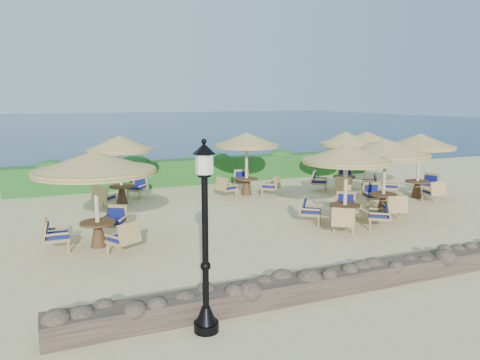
% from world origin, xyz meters
% --- Properties ---
extents(ground, '(120.00, 120.00, 0.00)m').
position_xyz_m(ground, '(0.00, 0.00, 0.00)').
color(ground, beige).
rests_on(ground, ground).
extents(sea, '(160.00, 160.00, 0.00)m').
position_xyz_m(sea, '(0.00, 70.00, 0.00)').
color(sea, '#0A2045').
rests_on(sea, ground).
extents(hedge, '(18.00, 0.90, 1.20)m').
position_xyz_m(hedge, '(0.00, 7.20, 0.60)').
color(hedge, '#194E19').
rests_on(hedge, ground).
extents(stone_wall, '(15.00, 0.65, 0.44)m').
position_xyz_m(stone_wall, '(0.00, -6.20, 0.22)').
color(stone_wall, brown).
rests_on(stone_wall, ground).
extents(lamp_post, '(0.44, 0.44, 3.31)m').
position_xyz_m(lamp_post, '(-4.80, -6.80, 1.55)').
color(lamp_post, black).
rests_on(lamp_post, ground).
extents(extra_parasol, '(2.30, 2.30, 2.41)m').
position_xyz_m(extra_parasol, '(7.80, 5.20, 2.17)').
color(extra_parasol, beige).
rests_on(extra_parasol, ground).
extents(cafe_set_0, '(3.30, 3.30, 2.65)m').
position_xyz_m(cafe_set_0, '(-6.01, -1.12, 2.01)').
color(cafe_set_0, beige).
rests_on(cafe_set_0, ground).
extents(cafe_set_1, '(2.81, 2.81, 2.65)m').
position_xyz_m(cafe_set_1, '(1.48, -1.98, 1.83)').
color(cafe_set_1, beige).
rests_on(cafe_set_1, ground).
extents(cafe_set_2, '(3.04, 3.04, 2.65)m').
position_xyz_m(cafe_set_2, '(3.76, -1.06, 2.05)').
color(cafe_set_2, beige).
rests_on(cafe_set_2, ground).
extents(cafe_set_3, '(2.51, 2.51, 2.65)m').
position_xyz_m(cafe_set_3, '(-4.57, 4.17, 1.95)').
color(cafe_set_3, beige).
rests_on(cafe_set_3, ground).
extents(cafe_set_4, '(2.80, 2.80, 2.65)m').
position_xyz_m(cafe_set_4, '(0.59, 3.83, 1.89)').
color(cafe_set_4, beige).
rests_on(cafe_set_4, ground).
extents(cafe_set_5, '(2.66, 2.66, 2.65)m').
position_xyz_m(cafe_set_5, '(4.73, 2.68, 1.64)').
color(cafe_set_5, beige).
rests_on(cafe_set_5, ground).
extents(cafe_set_6, '(2.83, 2.83, 2.65)m').
position_xyz_m(cafe_set_6, '(6.82, 0.54, 1.91)').
color(cafe_set_6, beige).
rests_on(cafe_set_6, ground).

